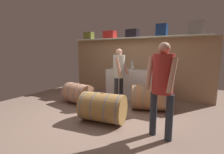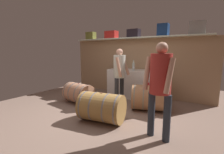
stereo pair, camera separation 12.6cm
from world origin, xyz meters
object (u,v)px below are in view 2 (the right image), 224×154
wine_bottle_green (119,65)px  tasting_cup (148,84)px  wine_barrel_flank (102,107)px  toolcase_navy (163,30)px  wine_bottle_clear (133,66)px  wine_barrel_far (79,93)px  toolcase_olive (91,36)px  wine_barrel_near (149,98)px  toolcase_red (111,35)px  work_cabinet (135,84)px  winemaker_pouring (120,71)px  wine_glass (134,68)px  visitor_tasting (160,81)px  wine_bottle_amber (122,66)px  toolcase_grey (197,28)px  toolcase_black (134,33)px

wine_bottle_green → tasting_cup: size_ratio=4.95×
wine_barrel_flank → wine_bottle_green: bearing=101.7°
toolcase_navy → wine_bottle_clear: (-0.82, -0.25, -1.08)m
wine_barrel_far → wine_barrel_flank: bearing=-20.3°
toolcase_olive → wine_bottle_clear: bearing=-9.7°
tasting_cup → wine_bottle_green: bearing=144.1°
wine_barrel_near → wine_barrel_far: wine_barrel_near is taller
toolcase_red → work_cabinet: bearing=-11.3°
wine_bottle_clear → winemaker_pouring: size_ratio=0.20×
wine_glass → tasting_cup: size_ratio=2.26×
toolcase_red → toolcase_navy: toolcase_navy is taller
visitor_tasting → winemaker_pouring: bearing=-27.6°
toolcase_navy → wine_bottle_amber: (-1.17, -0.36, -1.08)m
toolcase_grey → toolcase_red: bearing=175.8°
wine_bottle_clear → wine_bottle_amber: bearing=-163.2°
wine_glass → wine_barrel_near: wine_glass is taller
work_cabinet → wine_bottle_clear: wine_bottle_clear is taller
wine_bottle_clear → wine_barrel_far: (-1.07, -1.39, -0.74)m
wine_glass → winemaker_pouring: 0.60m
toolcase_grey → wine_bottle_green: size_ratio=1.30×
toolcase_grey → wine_glass: toolcase_grey is taller
toolcase_navy → toolcase_grey: (0.90, 0.00, 0.00)m
wine_glass → visitor_tasting: 2.28m
wine_bottle_clear → tasting_cup: size_ratio=4.96×
toolcase_grey → winemaker_pouring: 2.37m
work_cabinet → wine_barrel_flank: (0.14, -2.07, -0.14)m
wine_barrel_near → wine_barrel_flank: bearing=-137.0°
toolcase_red → toolcase_grey: toolcase_grey is taller
wine_barrel_far → wine_bottle_green: bearing=80.7°
wine_bottle_clear → wine_glass: (0.12, -0.26, -0.04)m
toolcase_navy → visitor_tasting: toolcase_navy is taller
wine_glass → wine_barrel_far: (-1.19, -1.14, -0.70)m
toolcase_black → work_cabinet: toolcase_black is taller
toolcase_red → tasting_cup: size_ratio=6.81×
toolcase_navy → wine_barrel_flank: bearing=-104.9°
toolcase_black → wine_bottle_amber: toolcase_black is taller
toolcase_black → wine_glass: bearing=-63.0°
toolcase_olive → toolcase_red: toolcase_olive is taller
wine_bottle_amber → tasting_cup: size_ratio=4.51×
toolcase_olive → toolcase_black: size_ratio=0.87×
visitor_tasting → wine_bottle_green: bearing=-34.4°
toolcase_black → wine_barrel_flank: toolcase_black is taller
work_cabinet → wine_bottle_clear: 0.59m
toolcase_navy → tasting_cup: 1.82m
work_cabinet → toolcase_red: bearing=166.8°
toolcase_grey → winemaker_pouring: toolcase_grey is taller
tasting_cup → winemaker_pouring: (-0.85, 0.05, 0.28)m
toolcase_grey → tasting_cup: (-0.91, -1.13, -1.43)m
toolcase_black → wine_bottle_green: size_ratio=1.26×
wine_bottle_green → toolcase_olive: bearing=175.4°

